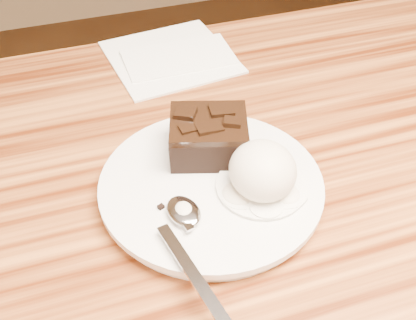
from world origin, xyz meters
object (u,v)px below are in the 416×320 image
object	(u,v)px
ice_cream_scoop	(263,171)
napkin	(170,56)
brownie	(209,139)
spoon	(184,212)
plate	(211,188)

from	to	relation	value
ice_cream_scoop	napkin	xyz separation A→B (m)	(-0.01, 0.30, -0.04)
brownie	napkin	world-z (taller)	brownie
ice_cream_scoop	spoon	bearing A→B (deg)	-172.25
spoon	napkin	bearing A→B (deg)	65.93
plate	ice_cream_scoop	size ratio (longest dim) A/B	3.25
ice_cream_scoop	napkin	bearing A→B (deg)	92.52
spoon	brownie	bearing A→B (deg)	46.06
plate	napkin	size ratio (longest dim) A/B	1.39
plate	brownie	distance (m)	0.05
napkin	plate	bearing A→B (deg)	-96.57
ice_cream_scoop	napkin	world-z (taller)	ice_cream_scoop
spoon	plate	bearing A→B (deg)	31.25
brownie	spoon	size ratio (longest dim) A/B	0.47
ice_cream_scoop	spoon	distance (m)	0.09
brownie	ice_cream_scoop	world-z (taller)	ice_cream_scoop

